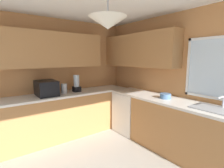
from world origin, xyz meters
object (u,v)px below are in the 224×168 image
at_px(dishwasher, 131,112).
at_px(kettle, 64,89).
at_px(blender_appliance, 77,84).
at_px(bowl, 165,96).
at_px(sink_assembly, 218,110).
at_px(microwave, 46,88).

bearing_deg(dishwasher, kettle, -116.77).
xyz_separation_m(dishwasher, blender_appliance, (-0.66, -0.98, 0.64)).
bearing_deg(bowl, sink_assembly, 0.38).
height_order(kettle, blender_appliance, blender_appliance).
height_order(bowl, blender_appliance, blender_appliance).
distance_m(microwave, kettle, 0.34).
distance_m(kettle, blender_appliance, 0.30).
relative_size(dishwasher, microwave, 1.82).
height_order(kettle, sink_assembly, kettle).
bearing_deg(kettle, bowl, 40.71).
relative_size(kettle, blender_appliance, 0.56).
bearing_deg(blender_appliance, microwave, -90.00).
distance_m(dishwasher, bowl, 1.02).
height_order(microwave, kettle, microwave).
height_order(dishwasher, sink_assembly, sink_assembly).
bearing_deg(bowl, microwave, -133.01).
height_order(dishwasher, bowl, bowl).
bearing_deg(sink_assembly, bowl, -179.62).
xyz_separation_m(microwave, bowl, (1.53, 1.64, -0.10)).
xyz_separation_m(dishwasher, sink_assembly, (1.74, 0.04, 0.49)).
relative_size(sink_assembly, bowl, 3.48).
xyz_separation_m(microwave, blender_appliance, (0.00, 0.63, 0.02)).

